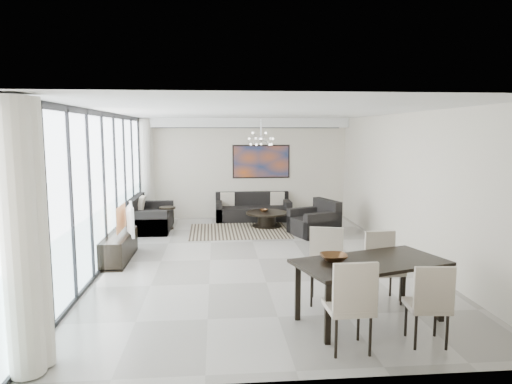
{
  "coord_description": "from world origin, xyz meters",
  "views": [
    {
      "loc": [
        -0.83,
        -8.81,
        2.53
      ],
      "look_at": [
        0.02,
        0.75,
        1.25
      ],
      "focal_mm": 32.0,
      "sensor_mm": 36.0,
      "label": 1
    }
  ],
  "objects": [
    {
      "name": "dining_table",
      "position": [
        1.21,
        -3.1,
        0.74
      ],
      "size": [
        2.19,
        1.53,
        0.83
      ],
      "color": "black",
      "rests_on": "floor"
    },
    {
      "name": "sofa_main",
      "position": [
        0.23,
        4.07,
        0.26
      ],
      "size": [
        2.13,
        0.87,
        0.78
      ],
      "color": "black",
      "rests_on": "floor"
    },
    {
      "name": "window_wall",
      "position": [
        -2.86,
        0.0,
        1.47
      ],
      "size": [
        0.37,
        8.95,
        2.9
      ],
      "color": "white",
      "rests_on": "floor"
    },
    {
      "name": "coffee_table",
      "position": [
        0.52,
        3.1,
        0.22
      ],
      "size": [
        1.12,
        1.12,
        0.39
      ],
      "color": "black",
      "rests_on": "floor"
    },
    {
      "name": "room_shell",
      "position": [
        0.46,
        0.0,
        1.45
      ],
      "size": [
        6.0,
        9.0,
        2.9
      ],
      "color": "#A8A39B",
      "rests_on": "ground"
    },
    {
      "name": "dining_chair_nw",
      "position": [
        0.8,
        -2.32,
        0.63
      ],
      "size": [
        0.61,
        0.61,
        1.09
      ],
      "color": "beige",
      "rests_on": "floor"
    },
    {
      "name": "loveseat",
      "position": [
        -2.55,
        2.97,
        0.3
      ],
      "size": [
        0.98,
        1.74,
        0.87
      ],
      "color": "black",
      "rests_on": "floor"
    },
    {
      "name": "television",
      "position": [
        -2.6,
        0.23,
        0.81
      ],
      "size": [
        0.34,
        1.01,
        0.58
      ],
      "primitive_type": "imported",
      "rotation": [
        0.0,
        0.0,
        1.78
      ],
      "color": "gray",
      "rests_on": "tv_console"
    },
    {
      "name": "bowl_dining",
      "position": [
        0.72,
        -3.05,
        0.87
      ],
      "size": [
        0.36,
        0.36,
        0.09
      ],
      "primitive_type": "imported",
      "rotation": [
        0.0,
        0.0,
        -0.01
      ],
      "color": "brown",
      "rests_on": "dining_table"
    },
    {
      "name": "side_table",
      "position": [
        -2.1,
        3.03,
        0.39
      ],
      "size": [
        0.42,
        0.42,
        0.58
      ],
      "color": "black",
      "rests_on": "floor"
    },
    {
      "name": "dining_chair_ne",
      "position": [
        1.66,
        -2.34,
        0.59
      ],
      "size": [
        0.5,
        0.5,
        1.03
      ],
      "color": "beige",
      "rests_on": "floor"
    },
    {
      "name": "dining_chair_sw",
      "position": [
        0.69,
        -3.98,
        0.64
      ],
      "size": [
        0.52,
        0.52,
        1.1
      ],
      "color": "beige",
      "rests_on": "floor"
    },
    {
      "name": "dining_chair_se",
      "position": [
        1.65,
        -3.9,
        0.58
      ],
      "size": [
        0.51,
        0.51,
        1.0
      ],
      "color": "beige",
      "rests_on": "floor"
    },
    {
      "name": "rug",
      "position": [
        -0.25,
        2.6,
        0.01
      ],
      "size": [
        2.54,
        1.97,
        0.01
      ],
      "primitive_type": "cube",
      "rotation": [
        0.0,
        0.0,
        0.01
      ],
      "color": "black",
      "rests_on": "floor"
    },
    {
      "name": "armchair",
      "position": [
        1.59,
        2.02,
        0.29
      ],
      "size": [
        1.25,
        1.28,
        0.85
      ],
      "color": "black",
      "rests_on": "floor"
    },
    {
      "name": "painting",
      "position": [
        0.5,
        4.47,
        1.65
      ],
      "size": [
        1.68,
        0.04,
        0.98
      ],
      "primitive_type": "cube",
      "color": "#B44D19",
      "rests_on": "room_shell"
    },
    {
      "name": "bowl_coffee",
      "position": [
        0.44,
        3.16,
        0.43
      ],
      "size": [
        0.23,
        0.23,
        0.07
      ],
      "primitive_type": "imported",
      "rotation": [
        0.0,
        0.0,
        -0.01
      ],
      "color": "brown",
      "rests_on": "coffee_table"
    },
    {
      "name": "chandelier",
      "position": [
        0.3,
        2.5,
        2.35
      ],
      "size": [
        0.66,
        0.66,
        0.71
      ],
      "color": "silver",
      "rests_on": "room_shell"
    },
    {
      "name": "soffit",
      "position": [
        0.0,
        4.3,
        2.77
      ],
      "size": [
        5.98,
        0.4,
        0.26
      ],
      "primitive_type": "cube",
      "color": "white",
      "rests_on": "room_shell"
    },
    {
      "name": "tv_console",
      "position": [
        -2.76,
        0.17,
        0.26
      ],
      "size": [
        0.46,
        1.65,
        0.52
      ],
      "primitive_type": "cube",
      "color": "black",
      "rests_on": "floor"
    }
  ]
}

